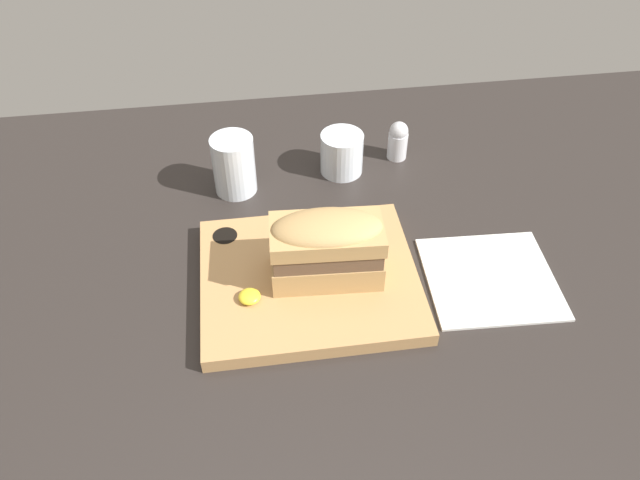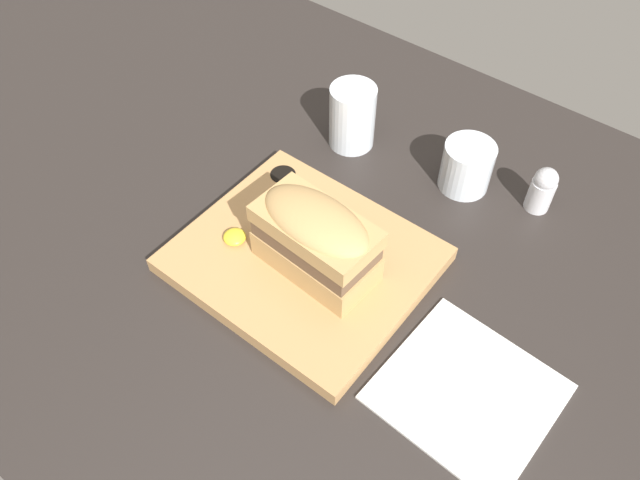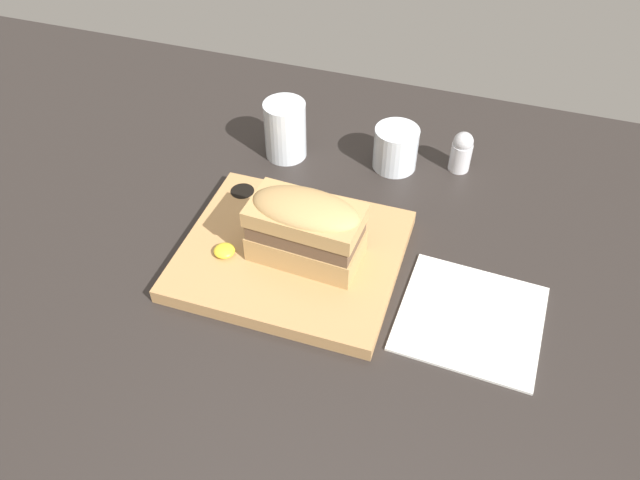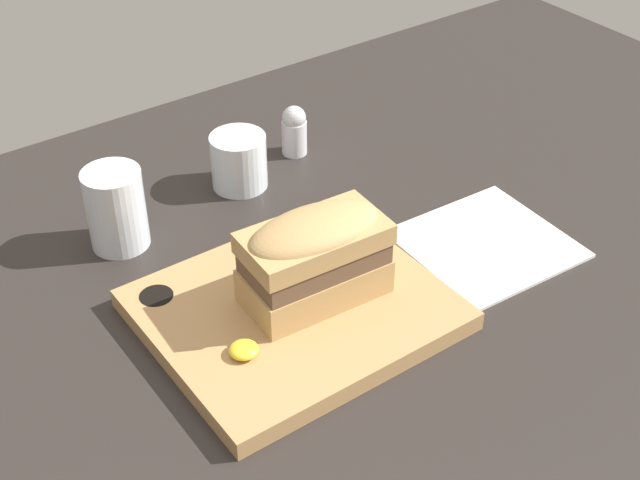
% 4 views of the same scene
% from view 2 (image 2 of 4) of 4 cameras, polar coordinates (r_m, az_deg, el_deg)
% --- Properties ---
extents(dining_table, '(1.82, 0.90, 0.02)m').
position_cam_2_polar(dining_table, '(0.85, -1.54, 1.09)').
color(dining_table, '#282321').
rests_on(dining_table, ground).
extents(serving_board, '(0.30, 0.26, 0.02)m').
position_cam_2_polar(serving_board, '(0.79, -1.54, -1.72)').
color(serving_board, tan).
rests_on(serving_board, dining_table).
extents(sandwich, '(0.15, 0.09, 0.10)m').
position_cam_2_polar(sandwich, '(0.73, -0.37, 0.25)').
color(sandwich, tan).
rests_on(sandwich, serving_board).
extents(mustard_dollop, '(0.03, 0.03, 0.01)m').
position_cam_2_polar(mustard_dollop, '(0.80, -7.81, 0.29)').
color(mustard_dollop, yellow).
rests_on(mustard_dollop, serving_board).
extents(water_glass, '(0.07, 0.07, 0.10)m').
position_cam_2_polar(water_glass, '(0.93, 2.95, 10.90)').
color(water_glass, silver).
rests_on(water_glass, dining_table).
extents(wine_glass, '(0.07, 0.07, 0.07)m').
position_cam_2_polar(wine_glass, '(0.89, 13.22, 6.40)').
color(wine_glass, silver).
rests_on(wine_glass, dining_table).
extents(napkin, '(0.19, 0.18, 0.00)m').
position_cam_2_polar(napkin, '(0.72, 13.32, -13.37)').
color(napkin, white).
rests_on(napkin, dining_table).
extents(salt_shaker, '(0.03, 0.03, 0.07)m').
position_cam_2_polar(salt_shaker, '(0.89, 19.67, 4.42)').
color(salt_shaker, silver).
rests_on(salt_shaker, dining_table).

